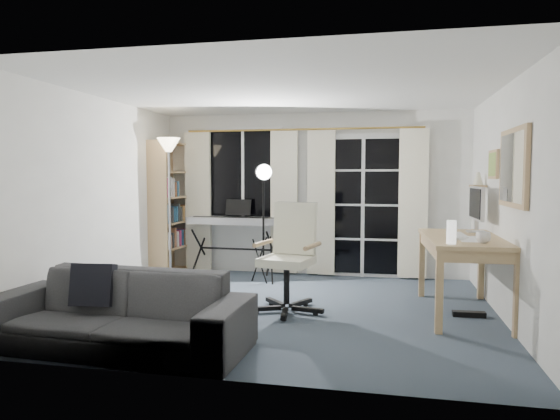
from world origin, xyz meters
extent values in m
cube|color=#343F4B|center=(0.00, 0.00, -0.01)|extent=(4.50, 4.00, 0.02)
cube|color=white|center=(-1.05, 1.98, 1.50)|extent=(1.20, 0.06, 1.40)
cube|color=black|center=(-1.05, 1.95, 1.50)|extent=(1.10, 0.02, 1.30)
cube|color=white|center=(-1.05, 1.94, 1.50)|extent=(0.04, 0.03, 1.30)
cube|color=white|center=(0.75, 1.98, 1.02)|extent=(1.32, 0.06, 2.11)
cube|color=black|center=(0.45, 1.95, 1.02)|extent=(0.55, 0.02, 1.95)
cube|color=black|center=(1.05, 1.95, 1.02)|extent=(0.55, 0.02, 1.95)
cube|color=white|center=(0.75, 1.94, 1.02)|extent=(0.05, 0.04, 2.05)
cube|color=white|center=(0.75, 1.94, 0.55)|extent=(1.15, 0.03, 0.03)
cube|color=white|center=(0.75, 1.94, 1.05)|extent=(1.15, 0.03, 0.03)
cube|color=white|center=(0.75, 1.94, 1.55)|extent=(1.15, 0.03, 0.03)
cylinder|color=gold|center=(-0.15, 1.90, 2.15)|extent=(3.50, 0.03, 0.03)
cube|color=#FFFDD0|center=(-1.75, 1.88, 1.08)|extent=(0.40, 0.07, 2.10)
cube|color=#FFFDD0|center=(-0.40, 1.88, 1.08)|extent=(0.40, 0.07, 2.10)
cube|color=#FFFDD0|center=(0.15, 1.88, 1.08)|extent=(0.40, 0.07, 2.10)
cube|color=#FFFDD0|center=(1.45, 1.88, 1.08)|extent=(0.40, 0.07, 2.10)
cube|color=tan|center=(-2.11, 1.19, 0.99)|extent=(0.32, 0.04, 1.98)
cube|color=tan|center=(-2.07, 2.08, 0.99)|extent=(0.32, 0.04, 1.98)
cube|color=tan|center=(-2.23, 1.64, 0.99)|extent=(0.06, 0.89, 1.98)
cube|color=tan|center=(-2.09, 1.64, 0.03)|extent=(0.35, 0.90, 0.02)
cube|color=tan|center=(-2.09, 1.64, 0.40)|extent=(0.35, 0.90, 0.02)
cube|color=tan|center=(-2.09, 1.64, 0.77)|extent=(0.35, 0.90, 0.02)
cube|color=tan|center=(-2.09, 1.64, 1.15)|extent=(0.35, 0.90, 0.02)
cube|color=tan|center=(-2.09, 1.64, 1.52)|extent=(0.35, 0.90, 0.02)
cube|color=tan|center=(-2.09, 1.64, 1.95)|extent=(0.35, 0.90, 0.02)
cube|color=silver|center=(-2.08, 1.27, 0.54)|extent=(0.22, 0.07, 0.25)
cube|color=#975D3E|center=(-2.08, 1.37, 0.51)|extent=(0.22, 0.05, 0.20)
cube|color=#3A3A3A|center=(-2.08, 1.45, 0.52)|extent=(0.22, 0.04, 0.23)
cube|color=#975D3E|center=(-2.07, 1.53, 0.56)|extent=(0.22, 0.04, 0.29)
cube|color=silver|center=(-2.07, 1.60, 0.52)|extent=(0.22, 0.06, 0.23)
cube|color=#C5386F|center=(-2.07, 1.69, 0.53)|extent=(0.22, 0.04, 0.24)
cube|color=#2D5F87|center=(-2.07, 1.77, 0.53)|extent=(0.22, 0.06, 0.24)
cube|color=#975D3E|center=(-2.06, 1.86, 0.52)|extent=(0.22, 0.04, 0.23)
cube|color=#C5386F|center=(-2.06, 1.93, 0.53)|extent=(0.22, 0.06, 0.24)
cube|color=#3A3A3A|center=(-2.06, 2.02, 0.54)|extent=(0.22, 0.04, 0.26)
cube|color=#2D5F87|center=(-2.08, 1.27, 0.92)|extent=(0.22, 0.04, 0.27)
cube|color=#3A3A3A|center=(-2.08, 1.34, 0.92)|extent=(0.22, 0.07, 0.26)
cube|color=#3A3A3A|center=(-2.08, 1.44, 0.90)|extent=(0.22, 0.04, 0.23)
cube|color=#2D5F87|center=(-2.07, 1.52, 0.89)|extent=(0.22, 0.04, 0.21)
cube|color=#2D5F87|center=(-2.07, 1.59, 0.90)|extent=(0.22, 0.04, 0.23)
cube|color=#3A3A3A|center=(-2.07, 1.66, 0.92)|extent=(0.22, 0.04, 0.27)
cube|color=#3A3A3A|center=(-2.07, 1.73, 0.89)|extent=(0.22, 0.05, 0.22)
cube|color=#AA793F|center=(-2.06, 1.82, 0.90)|extent=(0.22, 0.05, 0.23)
cube|color=#975D3E|center=(-2.06, 1.90, 0.91)|extent=(0.22, 0.04, 0.24)
cube|color=#3A3A3A|center=(-2.06, 1.97, 0.90)|extent=(0.22, 0.04, 0.23)
cube|color=#C5386F|center=(-2.08, 1.27, 1.30)|extent=(0.22, 0.04, 0.28)
cube|color=#3A3A3A|center=(-2.08, 1.35, 1.27)|extent=(0.22, 0.04, 0.21)
cube|color=silver|center=(-2.08, 1.42, 1.31)|extent=(0.22, 0.04, 0.30)
cube|color=silver|center=(-2.08, 1.49, 1.30)|extent=(0.22, 0.04, 0.27)
cube|color=#975D3E|center=(-2.07, 1.56, 1.27)|extent=(0.22, 0.04, 0.22)
cube|color=#2D5F87|center=(-2.07, 1.63, 1.27)|extent=(0.22, 0.05, 0.23)
cylinder|color=#B2B2B7|center=(-1.84, 1.04, 0.02)|extent=(0.33, 0.33, 0.03)
cylinder|color=#B2B2B7|center=(-1.84, 1.04, 0.95)|extent=(0.03, 0.03, 1.84)
cone|color=#FFE5B2|center=(-1.84, 1.04, 1.89)|extent=(0.35, 0.35, 0.19)
cylinder|color=black|center=(-1.65, 1.71, 0.39)|extent=(0.05, 0.70, 0.63)
cylinder|color=black|center=(-1.65, 1.71, 0.39)|extent=(0.05, 0.70, 0.63)
cylinder|color=black|center=(-0.54, 1.69, 0.39)|extent=(0.05, 0.70, 0.63)
cylinder|color=black|center=(-0.54, 1.69, 0.39)|extent=(0.05, 0.70, 0.63)
cylinder|color=black|center=(-1.09, 1.70, 0.39)|extent=(1.11, 0.05, 0.03)
cube|color=silver|center=(-1.09, 1.70, 0.81)|extent=(1.45, 0.40, 0.10)
cube|color=white|center=(-1.09, 1.61, 0.85)|extent=(1.34, 0.19, 0.02)
cube|color=black|center=(-1.09, 1.66, 0.86)|extent=(1.29, 0.12, 0.01)
cube|color=black|center=(-1.09, 1.81, 1.00)|extent=(0.39, 0.09, 0.24)
cylinder|color=black|center=(-0.46, 1.27, 0.30)|extent=(0.10, 0.25, 0.67)
cylinder|color=black|center=(-0.64, 1.30, 0.30)|extent=(0.26, 0.07, 0.67)
cylinder|color=black|center=(-0.58, 1.12, 0.30)|extent=(0.18, 0.21, 0.67)
cylinder|color=black|center=(-0.56, 1.23, 0.95)|extent=(0.04, 0.04, 1.15)
cylinder|color=silver|center=(-0.54, 1.18, 1.52)|extent=(0.25, 0.19, 0.22)
cylinder|color=white|center=(-0.52, 1.12, 1.52)|extent=(0.19, 0.08, 0.19)
cube|color=black|center=(0.27, -0.18, 0.05)|extent=(0.36, 0.13, 0.04)
cylinder|color=black|center=(0.35, -0.19, 0.03)|extent=(0.07, 0.07, 0.06)
cube|color=black|center=(0.15, 0.09, 0.05)|extent=(0.22, 0.34, 0.04)
cylinder|color=black|center=(0.19, 0.16, 0.03)|extent=(0.07, 0.07, 0.06)
cube|color=black|center=(-0.14, 0.05, 0.05)|extent=(0.28, 0.30, 0.04)
cylinder|color=black|center=(-0.20, 0.12, 0.03)|extent=(0.07, 0.07, 0.06)
cube|color=black|center=(-0.20, -0.23, 0.05)|extent=(0.35, 0.20, 0.04)
cylinder|color=black|center=(-0.28, -0.26, 0.03)|extent=(0.07, 0.07, 0.06)
cube|color=black|center=(0.05, -0.37, 0.05)|extent=(0.09, 0.36, 0.04)
cylinder|color=black|center=(0.06, -0.46, 0.03)|extent=(0.07, 0.07, 0.06)
cylinder|color=black|center=(0.03, -0.13, 0.31)|extent=(0.08, 0.08, 0.44)
cube|color=#F4F1CD|center=(0.03, -0.13, 0.56)|extent=(0.60, 0.60, 0.09)
cube|color=#F4F1CD|center=(0.08, 0.11, 0.89)|extent=(0.51, 0.23, 0.58)
cube|color=black|center=(0.08, 0.16, 0.91)|extent=(0.48, 0.20, 0.54)
cylinder|color=tan|center=(-0.25, -0.05, 0.73)|extent=(0.14, 0.45, 0.05)
cylinder|color=tan|center=(0.31, -0.16, 0.73)|extent=(0.14, 0.45, 0.05)
cube|color=tan|center=(1.88, 0.17, 0.81)|extent=(0.83, 1.58, 0.04)
cube|color=tan|center=(1.88, 0.17, 0.73)|extent=(0.78, 1.53, 0.11)
cube|color=tan|center=(1.56, -0.57, 0.39)|extent=(0.07, 0.07, 0.79)
cube|color=tan|center=(2.25, -0.54, 0.39)|extent=(0.07, 0.07, 0.79)
cube|color=tan|center=(1.51, 0.89, 0.39)|extent=(0.07, 0.07, 0.79)
cube|color=tan|center=(2.20, 0.92, 0.39)|extent=(0.07, 0.07, 0.79)
cube|color=silver|center=(2.08, 0.62, 0.84)|extent=(0.20, 0.14, 0.02)
cube|color=silver|center=(2.08, 0.62, 0.99)|extent=(0.05, 0.03, 0.24)
cube|color=silver|center=(2.08, 0.62, 1.16)|extent=(0.06, 0.60, 0.38)
cube|color=black|center=(2.06, 0.62, 1.16)|extent=(0.03, 0.55, 0.33)
cube|color=white|center=(1.82, 0.24, 0.84)|extent=(0.17, 0.47, 0.02)
cube|color=white|center=(1.78, -0.10, 0.84)|extent=(0.07, 0.11, 0.02)
cube|color=white|center=(1.94, 0.02, 0.83)|extent=(0.30, 0.37, 0.01)
cube|color=white|center=(1.91, -0.20, 0.83)|extent=(0.24, 0.18, 0.00)
cube|color=black|center=(1.69, -0.32, 0.90)|extent=(0.06, 0.05, 0.13)
cylinder|color=white|center=(1.68, -0.43, 0.94)|extent=(0.09, 0.09, 0.22)
cube|color=black|center=(1.94, 0.08, 0.03)|extent=(0.34, 0.10, 0.06)
imported|color=silver|center=(1.98, -0.33, 0.90)|extent=(0.14, 0.11, 0.14)
cube|color=tan|center=(2.23, -0.35, 1.55)|extent=(0.04, 0.94, 0.74)
cube|color=white|center=(2.21, -0.35, 1.55)|extent=(0.01, 0.84, 0.64)
cube|color=tan|center=(2.23, 0.55, 1.60)|extent=(0.03, 0.42, 0.32)
cube|color=#60A050|center=(2.21, 0.55, 1.60)|extent=(0.00, 0.36, 0.26)
cube|color=tan|center=(2.16, 1.05, 1.35)|extent=(0.16, 0.30, 0.02)
cone|color=#F4F1CD|center=(2.16, 1.05, 1.44)|extent=(0.12, 0.12, 0.15)
imported|color=#2C2D2F|center=(-1.15, -1.55, 0.43)|extent=(2.25, 0.76, 0.87)
cube|color=black|center=(-1.47, -1.43, 0.51)|extent=(0.40, 0.25, 0.39)
camera|label=1|loc=(1.04, -5.35, 1.48)|focal=32.00mm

